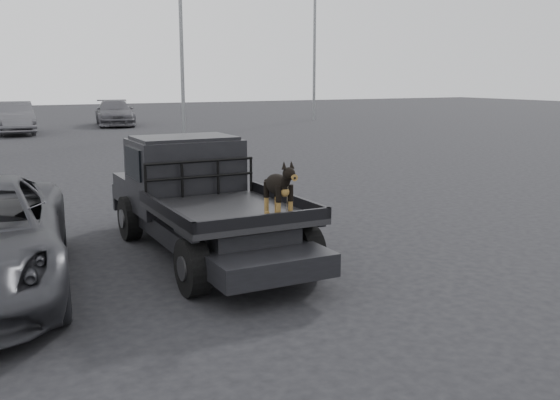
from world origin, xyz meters
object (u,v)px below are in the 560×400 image
flatbed_ute (206,226)px  distant_car_b (115,113)px  distant_car_a (14,118)px  floodlight_far (315,5)px  dog (278,189)px

flatbed_ute → distant_car_b: size_ratio=1.07×
distant_car_a → floodlight_far: floodlight_far is taller
flatbed_ute → floodlight_far: 32.73m
floodlight_far → dog: bearing=-121.3°
floodlight_far → distant_car_a: bearing=-173.4°
flatbed_ute → distant_car_a: bearing=91.8°
distant_car_a → distant_car_b: distant_car_a is taller
distant_car_b → distant_car_a: bearing=-141.7°
distant_car_a → distant_car_b: 6.49m
flatbed_ute → distant_car_b: (4.87, 27.77, 0.27)m
dog → distant_car_b: bearing=81.4°
dog → floodlight_far: 33.75m
floodlight_far → distant_car_b: bearing=175.3°
distant_car_b → floodlight_far: bearing=4.2°
dog → distant_car_b: dog is taller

